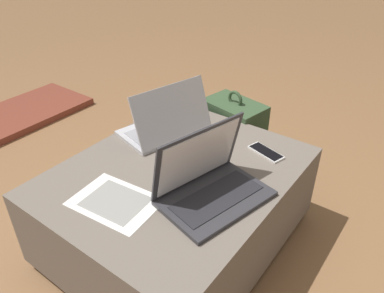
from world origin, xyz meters
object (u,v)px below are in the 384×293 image
at_px(cell_phone, 266,152).
at_px(laptop_near, 210,184).
at_px(laptop_far, 166,124).
at_px(backpack, 234,138).
at_px(paper_sheet, 115,202).

bearing_deg(cell_phone, laptop_near, 10.39).
bearing_deg(laptop_near, cell_phone, 8.00).
distance_m(laptop_near, laptop_far, 0.47).
bearing_deg(laptop_far, cell_phone, 119.62).
bearing_deg(laptop_far, laptop_near, 72.79).
distance_m(laptop_near, backpack, 0.76).
height_order(backpack, paper_sheet, backpack).
bearing_deg(laptop_near, paper_sheet, 146.17).
xyz_separation_m(backpack, paper_sheet, (-0.89, -0.04, 0.19)).
height_order(cell_phone, paper_sheet, cell_phone).
bearing_deg(backpack, cell_phone, 147.60).
bearing_deg(paper_sheet, laptop_near, -52.82).
xyz_separation_m(laptop_far, paper_sheet, (-0.47, -0.16, -0.05)).
bearing_deg(cell_phone, paper_sheet, -9.34).
xyz_separation_m(cell_phone, backpack, (0.30, 0.32, -0.19)).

